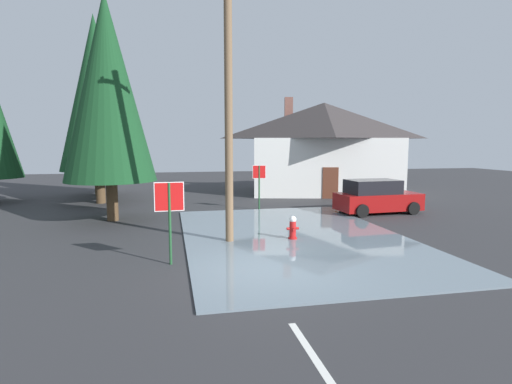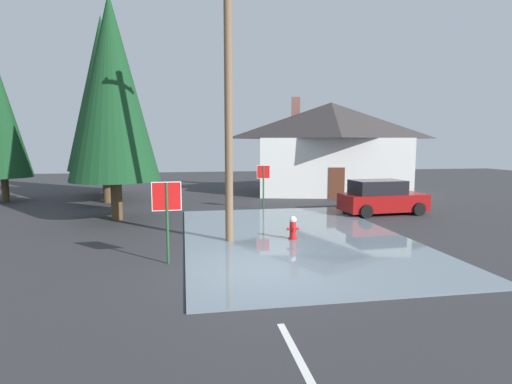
% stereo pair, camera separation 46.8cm
% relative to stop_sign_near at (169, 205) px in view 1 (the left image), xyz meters
% --- Properties ---
extents(ground_plane, '(80.00, 80.00, 0.10)m').
position_rel_stop_sign_near_xyz_m(ground_plane, '(2.60, -1.08, -1.79)').
color(ground_plane, '#2D2D30').
extents(flood_puddle, '(8.09, 12.74, 0.05)m').
position_rel_stop_sign_near_xyz_m(flood_puddle, '(4.54, 2.62, -1.72)').
color(flood_puddle, slate).
rests_on(flood_puddle, ground).
extents(lane_stop_bar, '(3.10, 0.57, 0.01)m').
position_rel_stop_sign_near_xyz_m(lane_stop_bar, '(2.05, -3.32, -1.74)').
color(lane_stop_bar, silver).
rests_on(lane_stop_bar, ground).
extents(lane_center_stripe, '(0.17, 3.52, 0.01)m').
position_rel_stop_sign_near_xyz_m(lane_center_stripe, '(2.28, -6.28, -1.74)').
color(lane_center_stripe, silver).
rests_on(lane_center_stripe, ground).
extents(stop_sign_near, '(0.85, 0.08, 2.42)m').
position_rel_stop_sign_near_xyz_m(stop_sign_near, '(0.00, 0.00, 0.00)').
color(stop_sign_near, '#1E4C28').
rests_on(stop_sign_near, ground).
extents(fire_hydrant, '(0.45, 0.39, 0.89)m').
position_rel_stop_sign_near_xyz_m(fire_hydrant, '(4.36, 2.14, -1.30)').
color(fire_hydrant, red).
rests_on(fire_hydrant, ground).
extents(utility_pole, '(1.60, 0.28, 9.90)m').
position_rel_stop_sign_near_xyz_m(utility_pole, '(2.07, 2.30, 3.39)').
color(utility_pole, brown).
rests_on(utility_pole, ground).
extents(stop_sign_far, '(0.70, 0.09, 2.37)m').
position_rel_stop_sign_near_xyz_m(stop_sign_far, '(4.64, 9.10, -0.06)').
color(stop_sign_far, '#1E4C28').
rests_on(stop_sign_far, ground).
extents(house, '(11.86, 9.48, 6.85)m').
position_rel_stop_sign_near_xyz_m(house, '(10.79, 15.77, 1.56)').
color(house, silver).
rests_on(house, ground).
extents(parked_car, '(4.27, 2.25, 1.69)m').
position_rel_stop_sign_near_xyz_m(parked_car, '(10.21, 6.86, -0.94)').
color(parked_car, maroon).
rests_on(parked_car, ground).
extents(pine_tree_tall_left, '(4.03, 4.03, 10.09)m').
position_rel_stop_sign_near_xyz_m(pine_tree_tall_left, '(-2.56, 7.50, 4.19)').
color(pine_tree_tall_left, '#4C3823').
rests_on(pine_tree_tall_left, ground).
extents(pine_tree_mid_left, '(4.30, 4.30, 10.75)m').
position_rel_stop_sign_near_xyz_m(pine_tree_mid_left, '(-3.97, 13.38, 4.58)').
color(pine_tree_mid_left, '#4C3823').
rests_on(pine_tree_mid_left, ground).
extents(pine_tree_short_left, '(4.33, 4.33, 10.82)m').
position_rel_stop_sign_near_xyz_m(pine_tree_short_left, '(-4.70, 17.42, 4.62)').
color(pine_tree_short_left, '#4C3823').
rests_on(pine_tree_short_left, ground).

